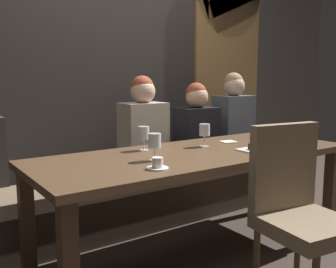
{
  "coord_description": "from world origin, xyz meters",
  "views": [
    {
      "loc": [
        -1.6,
        -1.96,
        1.23
      ],
      "look_at": [
        -0.08,
        0.22,
        0.84
      ],
      "focal_mm": 41.1,
      "sensor_mm": 36.0,
      "label": 1
    }
  ],
  "objects_px": {
    "wine_glass_near_left": "(144,133)",
    "fork_on_table": "(269,149)",
    "diner_far_end": "(233,118)",
    "dining_table": "(197,165)",
    "wine_glass_near_right": "(155,142)",
    "wine_glass_center_front": "(205,131)",
    "diner_redhead": "(143,128)",
    "espresso_cup": "(157,164)",
    "chair_near_side": "(297,203)",
    "diner_bearded": "(197,127)",
    "dessert_plate": "(255,149)",
    "banquette_bench": "(143,199)"
  },
  "relations": [
    {
      "from": "wine_glass_near_left",
      "to": "fork_on_table",
      "type": "height_order",
      "value": "wine_glass_near_left"
    },
    {
      "from": "diner_far_end",
      "to": "wine_glass_near_left",
      "type": "distance_m",
      "value": 1.37
    },
    {
      "from": "dining_table",
      "to": "wine_glass_near_right",
      "type": "xyz_separation_m",
      "value": [
        -0.38,
        -0.07,
        0.2
      ]
    },
    {
      "from": "wine_glass_near_left",
      "to": "dining_table",
      "type": "bearing_deg",
      "value": -42.55
    },
    {
      "from": "diner_far_end",
      "to": "wine_glass_center_front",
      "type": "height_order",
      "value": "diner_far_end"
    },
    {
      "from": "diner_redhead",
      "to": "espresso_cup",
      "type": "relative_size",
      "value": 6.64
    },
    {
      "from": "dining_table",
      "to": "fork_on_table",
      "type": "xyz_separation_m",
      "value": [
        0.48,
        -0.21,
        0.09
      ]
    },
    {
      "from": "wine_glass_near_left",
      "to": "chair_near_side",
      "type": "bearing_deg",
      "value": -68.7
    },
    {
      "from": "diner_far_end",
      "to": "espresso_cup",
      "type": "distance_m",
      "value": 1.79
    },
    {
      "from": "dining_table",
      "to": "diner_bearded",
      "type": "distance_m",
      "value": 0.88
    },
    {
      "from": "wine_glass_near_left",
      "to": "espresso_cup",
      "type": "distance_m",
      "value": 0.55
    },
    {
      "from": "dessert_plate",
      "to": "fork_on_table",
      "type": "xyz_separation_m",
      "value": [
        0.14,
        -0.01,
        -0.01
      ]
    },
    {
      "from": "banquette_bench",
      "to": "wine_glass_near_left",
      "type": "relative_size",
      "value": 15.24
    },
    {
      "from": "diner_bearded",
      "to": "diner_redhead",
      "type": "bearing_deg",
      "value": 176.71
    },
    {
      "from": "diner_bearded",
      "to": "banquette_bench",
      "type": "bearing_deg",
      "value": 177.03
    },
    {
      "from": "chair_near_side",
      "to": "espresso_cup",
      "type": "height_order",
      "value": "chair_near_side"
    },
    {
      "from": "wine_glass_near_right",
      "to": "espresso_cup",
      "type": "distance_m",
      "value": 0.23
    },
    {
      "from": "diner_far_end",
      "to": "dining_table",
      "type": "bearing_deg",
      "value": -145.49
    },
    {
      "from": "banquette_bench",
      "to": "wine_glass_center_front",
      "type": "bearing_deg",
      "value": -74.18
    },
    {
      "from": "wine_glass_near_right",
      "to": "dessert_plate",
      "type": "relative_size",
      "value": 0.86
    },
    {
      "from": "chair_near_side",
      "to": "dessert_plate",
      "type": "xyz_separation_m",
      "value": [
        0.23,
        0.52,
        0.2
      ]
    },
    {
      "from": "wine_glass_near_right",
      "to": "espresso_cup",
      "type": "height_order",
      "value": "wine_glass_near_right"
    },
    {
      "from": "dining_table",
      "to": "wine_glass_near_right",
      "type": "height_order",
      "value": "wine_glass_near_right"
    },
    {
      "from": "wine_glass_near_left",
      "to": "diner_bearded",
      "type": "bearing_deg",
      "value": 27.96
    },
    {
      "from": "wine_glass_near_left",
      "to": "dessert_plate",
      "type": "distance_m",
      "value": 0.76
    },
    {
      "from": "banquette_bench",
      "to": "wine_glass_near_left",
      "type": "distance_m",
      "value": 0.82
    },
    {
      "from": "dining_table",
      "to": "fork_on_table",
      "type": "relative_size",
      "value": 12.94
    },
    {
      "from": "diner_bearded",
      "to": "wine_glass_near_right",
      "type": "xyz_separation_m",
      "value": [
        -0.92,
        -0.74,
        0.06
      ]
    },
    {
      "from": "diner_bearded",
      "to": "dining_table",
      "type": "bearing_deg",
      "value": -128.94
    },
    {
      "from": "banquette_bench",
      "to": "wine_glass_near_right",
      "type": "height_order",
      "value": "wine_glass_near_right"
    },
    {
      "from": "banquette_bench",
      "to": "diner_far_end",
      "type": "xyz_separation_m",
      "value": [
        1.03,
        0.0,
        0.61
      ]
    },
    {
      "from": "banquette_bench",
      "to": "espresso_cup",
      "type": "xyz_separation_m",
      "value": [
        -0.48,
        -0.96,
        0.54
      ]
    },
    {
      "from": "diner_bearded",
      "to": "wine_glass_near_left",
      "type": "height_order",
      "value": "diner_bearded"
    },
    {
      "from": "espresso_cup",
      "to": "dessert_plate",
      "type": "height_order",
      "value": "espresso_cup"
    },
    {
      "from": "diner_redhead",
      "to": "wine_glass_near_right",
      "type": "xyz_separation_m",
      "value": [
        -0.39,
        -0.77,
        0.03
      ]
    },
    {
      "from": "banquette_bench",
      "to": "wine_glass_near_right",
      "type": "xyz_separation_m",
      "value": [
        -0.38,
        -0.77,
        0.62
      ]
    },
    {
      "from": "banquette_bench",
      "to": "diner_far_end",
      "type": "relative_size",
      "value": 3.02
    },
    {
      "from": "diner_bearded",
      "to": "wine_glass_near_left",
      "type": "distance_m",
      "value": 0.92
    },
    {
      "from": "espresso_cup",
      "to": "fork_on_table",
      "type": "distance_m",
      "value": 0.96
    },
    {
      "from": "dining_table",
      "to": "chair_near_side",
      "type": "height_order",
      "value": "chair_near_side"
    },
    {
      "from": "dining_table",
      "to": "banquette_bench",
      "type": "xyz_separation_m",
      "value": [
        0.0,
        0.7,
        -0.42
      ]
    },
    {
      "from": "wine_glass_center_front",
      "to": "banquette_bench",
      "type": "bearing_deg",
      "value": 105.82
    },
    {
      "from": "diner_redhead",
      "to": "fork_on_table",
      "type": "height_order",
      "value": "diner_redhead"
    },
    {
      "from": "diner_bearded",
      "to": "chair_near_side",
      "type": "bearing_deg",
      "value": -107.21
    },
    {
      "from": "diner_bearded",
      "to": "dessert_plate",
      "type": "distance_m",
      "value": 0.9
    },
    {
      "from": "banquette_bench",
      "to": "dessert_plate",
      "type": "distance_m",
      "value": 1.1
    },
    {
      "from": "dessert_plate",
      "to": "wine_glass_near_right",
      "type": "bearing_deg",
      "value": 169.76
    },
    {
      "from": "diner_far_end",
      "to": "chair_near_side",
      "type": "bearing_deg",
      "value": -122.65
    },
    {
      "from": "wine_glass_near_right",
      "to": "wine_glass_center_front",
      "type": "distance_m",
      "value": 0.58
    },
    {
      "from": "diner_far_end",
      "to": "wine_glass_near_right",
      "type": "relative_size",
      "value": 5.04
    }
  ]
}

